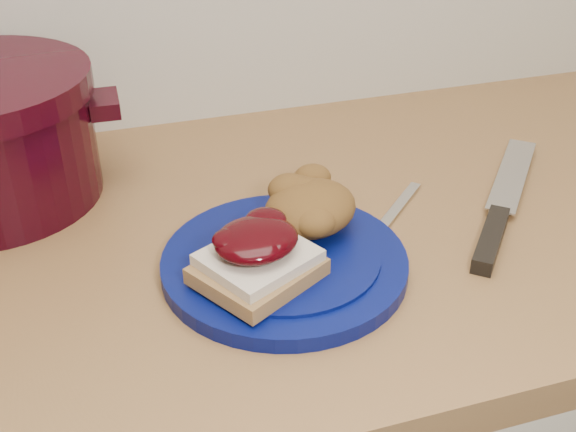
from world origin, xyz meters
name	(u,v)px	position (x,y,z in m)	size (l,w,h in m)	color
plate	(284,263)	(0.02, 1.42, 0.91)	(0.24, 0.24, 0.02)	#050D4D
sandwich	(257,256)	(-0.02, 1.39, 0.94)	(0.14, 0.13, 0.05)	olive
stuffing_mound	(310,208)	(0.06, 1.45, 0.94)	(0.10, 0.09, 0.05)	brown
chef_knife	(497,220)	(0.26, 1.42, 0.91)	(0.22, 0.25, 0.02)	black
butter_knife	(392,214)	(0.16, 1.48, 0.90)	(0.15, 0.01, 0.00)	silver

